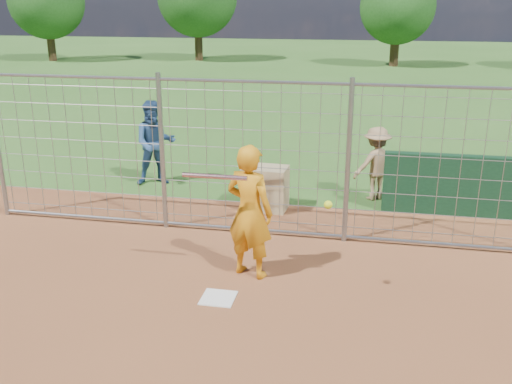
% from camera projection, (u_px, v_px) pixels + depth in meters
% --- Properties ---
extents(ground, '(100.00, 100.00, 0.00)m').
position_uv_depth(ground, '(222.00, 291.00, 7.57)').
color(ground, '#2D591E').
rests_on(ground, ground).
extents(home_plate, '(0.43, 0.43, 0.02)m').
position_uv_depth(home_plate, '(218.00, 298.00, 7.38)').
color(home_plate, silver).
rests_on(home_plate, ground).
extents(dugout_wall, '(2.60, 0.20, 1.10)m').
position_uv_depth(dugout_wall, '(458.00, 185.00, 10.11)').
color(dugout_wall, '#11381E').
rests_on(dugout_wall, ground).
extents(batter, '(0.79, 0.64, 1.88)m').
position_uv_depth(batter, '(250.00, 212.00, 7.74)').
color(batter, orange).
rests_on(batter, ground).
extents(bystander_a, '(1.04, 0.93, 1.75)m').
position_uv_depth(bystander_a, '(155.00, 143.00, 11.71)').
color(bystander_a, navy).
rests_on(bystander_a, ground).
extents(bystander_c, '(1.05, 0.95, 1.42)m').
position_uv_depth(bystander_c, '(376.00, 164.00, 10.87)').
color(bystander_c, '#977752').
rests_on(bystander_c, ground).
extents(equipment_bin, '(0.83, 0.60, 0.80)m').
position_uv_depth(equipment_bin, '(265.00, 188.00, 10.43)').
color(equipment_bin, tan).
rests_on(equipment_bin, ground).
extents(equipment_in_play, '(1.96, 0.27, 0.30)m').
position_uv_depth(equipment_in_play, '(241.00, 183.00, 7.23)').
color(equipment_in_play, silver).
rests_on(equipment_in_play, ground).
extents(backstop_fence, '(9.08, 0.08, 2.60)m').
position_uv_depth(backstop_fence, '(252.00, 160.00, 9.02)').
color(backstop_fence, gray).
rests_on(backstop_fence, ground).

